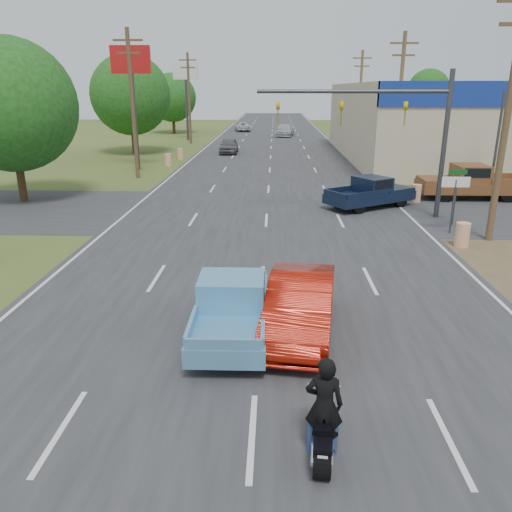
{
  "coord_description": "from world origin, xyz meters",
  "views": [
    {
      "loc": [
        0.35,
        -7.69,
        6.11
      ],
      "look_at": [
        -0.17,
        6.63,
        1.3
      ],
      "focal_mm": 35.0,
      "sensor_mm": 36.0,
      "label": 1
    }
  ],
  "objects_px": {
    "red_convertible": "(300,305)",
    "navy_pickup": "(372,192)",
    "brown_pickup": "(469,182)",
    "distant_car_silver": "(285,130)",
    "blue_pickup": "(232,304)",
    "distant_car_white": "(242,127)",
    "distant_car_grey": "(229,146)",
    "rider": "(324,410)",
    "motorcycle": "(323,434)"
  },
  "relations": [
    {
      "from": "blue_pickup",
      "to": "navy_pickup",
      "type": "xyz_separation_m",
      "value": [
        6.34,
        14.89,
        0.05
      ]
    },
    {
      "from": "motorcycle",
      "to": "distant_car_silver",
      "type": "distance_m",
      "value": 62.36
    },
    {
      "from": "red_convertible",
      "to": "brown_pickup",
      "type": "bearing_deg",
      "value": 66.16
    },
    {
      "from": "red_convertible",
      "to": "rider",
      "type": "distance_m",
      "value": 4.6
    },
    {
      "from": "blue_pickup",
      "to": "brown_pickup",
      "type": "bearing_deg",
      "value": 54.1
    },
    {
      "from": "motorcycle",
      "to": "red_convertible",
      "type": "bearing_deg",
      "value": 97.72
    },
    {
      "from": "distant_car_grey",
      "to": "distant_car_white",
      "type": "distance_m",
      "value": 27.74
    },
    {
      "from": "blue_pickup",
      "to": "distant_car_grey",
      "type": "height_order",
      "value": "blue_pickup"
    },
    {
      "from": "distant_car_white",
      "to": "motorcycle",
      "type": "bearing_deg",
      "value": 85.37
    },
    {
      "from": "red_convertible",
      "to": "navy_pickup",
      "type": "distance_m",
      "value": 15.57
    },
    {
      "from": "red_convertible",
      "to": "brown_pickup",
      "type": "height_order",
      "value": "brown_pickup"
    },
    {
      "from": "rider",
      "to": "distant_car_grey",
      "type": "distance_m",
      "value": 43.4
    },
    {
      "from": "motorcycle",
      "to": "distant_car_grey",
      "type": "distance_m",
      "value": 43.44
    },
    {
      "from": "red_convertible",
      "to": "blue_pickup",
      "type": "distance_m",
      "value": 1.78
    },
    {
      "from": "rider",
      "to": "navy_pickup",
      "type": "xyz_separation_m",
      "value": [
        4.38,
        19.49,
        -0.07
      ]
    },
    {
      "from": "navy_pickup",
      "to": "distant_car_grey",
      "type": "bearing_deg",
      "value": 169.74
    },
    {
      "from": "distant_car_white",
      "to": "red_convertible",
      "type": "bearing_deg",
      "value": 85.54
    },
    {
      "from": "navy_pickup",
      "to": "rider",
      "type": "bearing_deg",
      "value": -45.52
    },
    {
      "from": "brown_pickup",
      "to": "distant_car_silver",
      "type": "height_order",
      "value": "brown_pickup"
    },
    {
      "from": "blue_pickup",
      "to": "distant_car_silver",
      "type": "relative_size",
      "value": 0.87
    },
    {
      "from": "brown_pickup",
      "to": "rider",
      "type": "bearing_deg",
      "value": 154.55
    },
    {
      "from": "brown_pickup",
      "to": "distant_car_grey",
      "type": "bearing_deg",
      "value": 36.83
    },
    {
      "from": "motorcycle",
      "to": "brown_pickup",
      "type": "relative_size",
      "value": 0.33
    },
    {
      "from": "motorcycle",
      "to": "distant_car_grey",
      "type": "bearing_deg",
      "value": 102.69
    },
    {
      "from": "blue_pickup",
      "to": "distant_car_white",
      "type": "bearing_deg",
      "value": 92.87
    },
    {
      "from": "distant_car_white",
      "to": "blue_pickup",
      "type": "bearing_deg",
      "value": 84.01
    },
    {
      "from": "navy_pickup",
      "to": "distant_car_white",
      "type": "distance_m",
      "value": 52.32
    },
    {
      "from": "distant_car_silver",
      "to": "blue_pickup",
      "type": "bearing_deg",
      "value": -84.94
    },
    {
      "from": "blue_pickup",
      "to": "brown_pickup",
      "type": "height_order",
      "value": "brown_pickup"
    },
    {
      "from": "rider",
      "to": "navy_pickup",
      "type": "bearing_deg",
      "value": -97.15
    },
    {
      "from": "blue_pickup",
      "to": "distant_car_white",
      "type": "distance_m",
      "value": 66.32
    },
    {
      "from": "red_convertible",
      "to": "distant_car_grey",
      "type": "xyz_separation_m",
      "value": [
        -5.24,
        38.46,
        -0.04
      ]
    },
    {
      "from": "distant_car_white",
      "to": "distant_car_grey",
      "type": "bearing_deg",
      "value": 81.47
    },
    {
      "from": "motorcycle",
      "to": "brown_pickup",
      "type": "height_order",
      "value": "brown_pickup"
    },
    {
      "from": "distant_car_silver",
      "to": "distant_car_white",
      "type": "bearing_deg",
      "value": 133.97
    },
    {
      "from": "red_convertible",
      "to": "motorcycle",
      "type": "relative_size",
      "value": 2.44
    },
    {
      "from": "distant_car_grey",
      "to": "red_convertible",
      "type": "bearing_deg",
      "value": -82.9
    },
    {
      "from": "distant_car_white",
      "to": "distant_car_silver",
      "type": "bearing_deg",
      "value": 117.18
    },
    {
      "from": "rider",
      "to": "distant_car_grey",
      "type": "xyz_separation_m",
      "value": [
        -5.42,
        43.06,
        -0.16
      ]
    },
    {
      "from": "rider",
      "to": "navy_pickup",
      "type": "distance_m",
      "value": 19.97
    },
    {
      "from": "red_convertible",
      "to": "motorcycle",
      "type": "bearing_deg",
      "value": -80.27
    },
    {
      "from": "red_convertible",
      "to": "distant_car_silver",
      "type": "height_order",
      "value": "distant_car_silver"
    },
    {
      "from": "blue_pickup",
      "to": "distant_car_grey",
      "type": "bearing_deg",
      "value": 94.69
    },
    {
      "from": "motorcycle",
      "to": "navy_pickup",
      "type": "height_order",
      "value": "navy_pickup"
    },
    {
      "from": "navy_pickup",
      "to": "brown_pickup",
      "type": "relative_size",
      "value": 0.88
    },
    {
      "from": "brown_pickup",
      "to": "red_convertible",
      "type": "bearing_deg",
      "value": 148.54
    },
    {
      "from": "rider",
      "to": "distant_car_white",
      "type": "relative_size",
      "value": 0.39
    },
    {
      "from": "rider",
      "to": "motorcycle",
      "type": "bearing_deg",
      "value": 90.0
    },
    {
      "from": "red_convertible",
      "to": "distant_car_silver",
      "type": "relative_size",
      "value": 0.87
    },
    {
      "from": "red_convertible",
      "to": "distant_car_white",
      "type": "xyz_separation_m",
      "value": [
        -5.62,
        66.2,
        -0.14
      ]
    }
  ]
}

